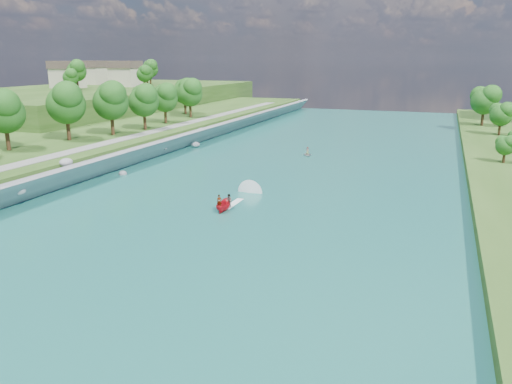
% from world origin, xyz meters
% --- Properties ---
extents(ground, '(260.00, 260.00, 0.00)m').
position_xyz_m(ground, '(0.00, 0.00, 0.00)').
color(ground, '#2D5119').
rests_on(ground, ground).
extents(river_water, '(55.00, 240.00, 0.10)m').
position_xyz_m(river_water, '(0.00, 20.00, 0.05)').
color(river_water, '#175955').
rests_on(river_water, ground).
extents(ridge_west, '(60.00, 120.00, 9.00)m').
position_xyz_m(ridge_west, '(-82.50, 95.00, 4.50)').
color(ridge_west, '#2D5119').
rests_on(ridge_west, ground).
extents(riprap_bank, '(4.60, 236.00, 4.54)m').
position_xyz_m(riprap_bank, '(-25.85, 18.74, 1.80)').
color(riprap_bank, slate).
rests_on(riprap_bank, ground).
extents(riverside_path, '(3.00, 200.00, 0.10)m').
position_xyz_m(riverside_path, '(-32.50, 20.00, 3.55)').
color(riverside_path, gray).
rests_on(riverside_path, berm_west).
extents(ridge_houses, '(29.50, 29.50, 8.40)m').
position_xyz_m(ridge_houses, '(-88.67, 100.00, 13.31)').
color(ridge_houses, beige).
rests_on(ridge_houses, ridge_west).
extents(trees_ridge, '(21.60, 49.71, 10.39)m').
position_xyz_m(trees_ridge, '(-75.57, 95.86, 13.70)').
color(trees_ridge, '#184F15').
rests_on(trees_ridge, ridge_west).
extents(motorboat, '(3.60, 18.65, 2.04)m').
position_xyz_m(motorboat, '(-0.84, 11.83, 0.69)').
color(motorboat, red).
rests_on(motorboat, river_water).
extents(raft, '(2.64, 3.13, 1.65)m').
position_xyz_m(raft, '(-0.40, 48.02, 0.47)').
color(raft, gray).
rests_on(raft, river_water).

